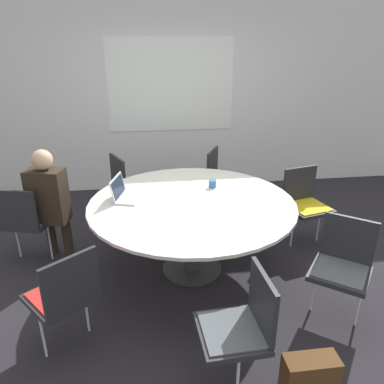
{
  "coord_description": "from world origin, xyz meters",
  "views": [
    {
      "loc": [
        -0.42,
        -3.2,
        2.2
      ],
      "look_at": [
        0.0,
        0.0,
        0.85
      ],
      "focal_mm": 35.0,
      "sensor_mm": 36.0,
      "label": 1
    }
  ],
  "objects_px": {
    "chair_4": "(305,200)",
    "coffee_cup": "(212,184)",
    "chair_2": "(242,322)",
    "handbag": "(310,375)",
    "chair_5": "(222,177)",
    "chair_0": "(25,218)",
    "chair_3": "(343,262)",
    "chair_1": "(65,292)",
    "chair_6": "(128,182)",
    "person_0": "(49,198)",
    "laptop": "(124,193)"
  },
  "relations": [
    {
      "from": "chair_4",
      "to": "coffee_cup",
      "type": "bearing_deg",
      "value": -10.35
    },
    {
      "from": "chair_2",
      "to": "handbag",
      "type": "height_order",
      "value": "chair_2"
    },
    {
      "from": "chair_5",
      "to": "chair_2",
      "type": "bearing_deg",
      "value": 17.5
    },
    {
      "from": "chair_0",
      "to": "chair_5",
      "type": "xyz_separation_m",
      "value": [
        2.2,
        0.91,
        0.0
      ]
    },
    {
      "from": "chair_3",
      "to": "coffee_cup",
      "type": "relative_size",
      "value": 11.01
    },
    {
      "from": "handbag",
      "to": "chair_1",
      "type": "bearing_deg",
      "value": 159.85
    },
    {
      "from": "chair_4",
      "to": "handbag",
      "type": "distance_m",
      "value": 2.09
    },
    {
      "from": "chair_1",
      "to": "chair_5",
      "type": "xyz_separation_m",
      "value": [
        1.59,
        2.19,
        0.0
      ]
    },
    {
      "from": "chair_3",
      "to": "chair_6",
      "type": "xyz_separation_m",
      "value": [
        -1.77,
        2.04,
        0.0
      ]
    },
    {
      "from": "coffee_cup",
      "to": "person_0",
      "type": "bearing_deg",
      "value": 178.37
    },
    {
      "from": "chair_6",
      "to": "chair_0",
      "type": "bearing_deg",
      "value": -74.04
    },
    {
      "from": "chair_6",
      "to": "handbag",
      "type": "bearing_deg",
      "value": -0.73
    },
    {
      "from": "person_0",
      "to": "coffee_cup",
      "type": "distance_m",
      "value": 1.65
    },
    {
      "from": "chair_0",
      "to": "chair_6",
      "type": "relative_size",
      "value": 1.0
    },
    {
      "from": "chair_3",
      "to": "chair_5",
      "type": "xyz_separation_m",
      "value": [
        -0.57,
        2.08,
        0.0
      ]
    },
    {
      "from": "chair_3",
      "to": "chair_6",
      "type": "distance_m",
      "value": 2.7
    },
    {
      "from": "chair_6",
      "to": "laptop",
      "type": "distance_m",
      "value": 1.1
    },
    {
      "from": "chair_1",
      "to": "chair_6",
      "type": "relative_size",
      "value": 1.0
    },
    {
      "from": "chair_1",
      "to": "handbag",
      "type": "bearing_deg",
      "value": -58.88
    },
    {
      "from": "chair_6",
      "to": "laptop",
      "type": "height_order",
      "value": "laptop"
    },
    {
      "from": "chair_5",
      "to": "coffee_cup",
      "type": "relative_size",
      "value": 11.01
    },
    {
      "from": "chair_2",
      "to": "chair_6",
      "type": "height_order",
      "value": "same"
    },
    {
      "from": "coffee_cup",
      "to": "chair_5",
      "type": "bearing_deg",
      "value": 72.24
    },
    {
      "from": "chair_1",
      "to": "chair_6",
      "type": "bearing_deg",
      "value": 40.85
    },
    {
      "from": "chair_3",
      "to": "chair_6",
      "type": "bearing_deg",
      "value": -10.52
    },
    {
      "from": "laptop",
      "to": "chair_5",
      "type": "bearing_deg",
      "value": -32.6
    },
    {
      "from": "chair_2",
      "to": "chair_6",
      "type": "xyz_separation_m",
      "value": [
        -0.78,
        2.6,
        0.0
      ]
    },
    {
      "from": "chair_6",
      "to": "person_0",
      "type": "xyz_separation_m",
      "value": [
        -0.75,
        -0.85,
        0.19
      ]
    },
    {
      "from": "chair_3",
      "to": "chair_5",
      "type": "bearing_deg",
      "value": -36.17
    },
    {
      "from": "chair_1",
      "to": "person_0",
      "type": "height_order",
      "value": "person_0"
    },
    {
      "from": "chair_3",
      "to": "laptop",
      "type": "relative_size",
      "value": 2.22
    },
    {
      "from": "person_0",
      "to": "chair_1",
      "type": "bearing_deg",
      "value": -60.01
    },
    {
      "from": "chair_0",
      "to": "laptop",
      "type": "height_order",
      "value": "laptop"
    },
    {
      "from": "chair_2",
      "to": "chair_5",
      "type": "distance_m",
      "value": 2.68
    },
    {
      "from": "chair_0",
      "to": "chair_4",
      "type": "relative_size",
      "value": 1.0
    },
    {
      "from": "chair_0",
      "to": "chair_6",
      "type": "xyz_separation_m",
      "value": [
        1.0,
        0.87,
        0.0
      ]
    },
    {
      "from": "laptop",
      "to": "coffee_cup",
      "type": "xyz_separation_m",
      "value": [
        0.89,
        0.17,
        -0.02
      ]
    },
    {
      "from": "chair_0",
      "to": "chair_2",
      "type": "relative_size",
      "value": 1.0
    },
    {
      "from": "laptop",
      "to": "handbag",
      "type": "xyz_separation_m",
      "value": [
        1.22,
        -1.68,
        -0.67
      ]
    },
    {
      "from": "chair_2",
      "to": "chair_3",
      "type": "xyz_separation_m",
      "value": [
        0.99,
        0.57,
        0.0
      ]
    },
    {
      "from": "chair_0",
      "to": "coffee_cup",
      "type": "relative_size",
      "value": 11.01
    },
    {
      "from": "chair_4",
      "to": "chair_6",
      "type": "relative_size",
      "value": 1.0
    },
    {
      "from": "chair_1",
      "to": "laptop",
      "type": "relative_size",
      "value": 2.22
    },
    {
      "from": "chair_6",
      "to": "person_0",
      "type": "height_order",
      "value": "person_0"
    },
    {
      "from": "coffee_cup",
      "to": "handbag",
      "type": "relative_size",
      "value": 0.22
    },
    {
      "from": "chair_3",
      "to": "chair_0",
      "type": "bearing_deg",
      "value": 15.63
    },
    {
      "from": "chair_4",
      "to": "chair_5",
      "type": "relative_size",
      "value": 1.0
    },
    {
      "from": "chair_3",
      "to": "chair_4",
      "type": "distance_m",
      "value": 1.23
    },
    {
      "from": "chair_0",
      "to": "laptop",
      "type": "relative_size",
      "value": 2.22
    },
    {
      "from": "chair_0",
      "to": "chair_3",
      "type": "xyz_separation_m",
      "value": [
        2.77,
        -1.17,
        0.0
      ]
    }
  ]
}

